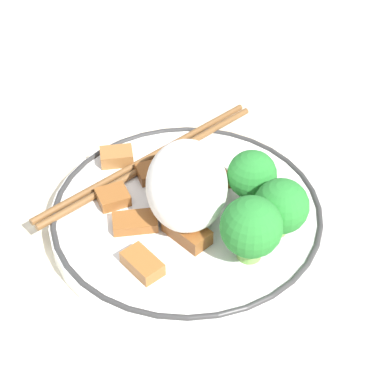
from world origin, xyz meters
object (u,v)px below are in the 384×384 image
chopsticks (154,161)px  broccoli_back_right (257,175)px  broccoli_back_left (257,228)px  broccoli_back_center (287,207)px  plate (192,215)px

chopsticks → broccoli_back_right: bearing=59.6°
broccoli_back_left → broccoli_back_right: broccoli_back_left is taller
broccoli_back_left → chopsticks: broccoli_back_left is taller
broccoli_back_left → broccoli_back_center: broccoli_back_left is taller
broccoli_back_right → plate: bearing=-80.3°
broccoli_back_left → chopsticks: (-0.11, -0.08, -0.03)m
plate → chopsticks: 0.07m
broccoli_back_left → broccoli_back_center: (-0.02, 0.03, -0.00)m
plate → broccoli_back_right: 0.07m
broccoli_back_center → broccoli_back_right: same height
broccoli_back_center → broccoli_back_left: bearing=-45.6°
chopsticks → broccoli_back_left: bearing=36.0°
broccoli_back_center → broccoli_back_right: (-0.04, -0.02, 0.00)m
plate → broccoli_back_left: broccoli_back_left is taller
plate → broccoli_back_right: size_ratio=4.50×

